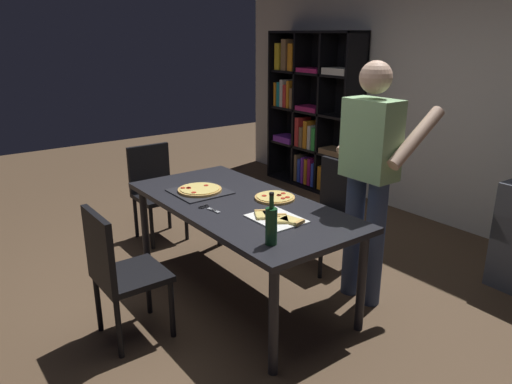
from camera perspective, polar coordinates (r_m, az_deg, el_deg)
name	(u,v)px	position (r m, az deg, el deg)	size (l,w,h in m)	color
ground_plane	(241,294)	(3.80, -1.85, -11.95)	(12.00, 12.00, 0.00)	brown
back_wall	(453,88)	(5.25, 22.33, 11.32)	(6.40, 0.10, 2.80)	silver
dining_table	(240,211)	(3.51, -1.96, -2.30)	(1.88, 0.91, 0.75)	#232328
chair_near_camera	(118,268)	(3.18, -16.05, -8.65)	(0.42, 0.42, 0.90)	black
chair_far_side	(330,207)	(4.15, 8.75, -1.73)	(0.42, 0.42, 0.90)	black
chair_left_end	(155,186)	(4.75, -11.90, 0.67)	(0.42, 0.42, 0.90)	black
bookshelf	(313,116)	(6.24, 6.80, 8.94)	(1.40, 0.35, 1.95)	black
person_serving_pizza	(370,171)	(3.47, 13.39, 2.48)	(0.55, 0.54, 1.75)	#38476B
pepperoni_pizza_on_tray	(200,190)	(3.73, -6.69, 0.20)	(0.40, 0.40, 0.04)	#2D2D33
pizza_slices_on_towel	(277,218)	(3.17, 2.45, -3.09)	(0.37, 0.28, 0.03)	white
wine_bottle	(271,225)	(2.77, 1.82, -3.93)	(0.07, 0.07, 0.32)	#194723
kitchen_scissors	(207,208)	(3.38, -5.80, -1.88)	(0.20, 0.09, 0.01)	silver
second_pizza_plain	(275,197)	(3.56, 2.26, -0.65)	(0.30, 0.30, 0.03)	tan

